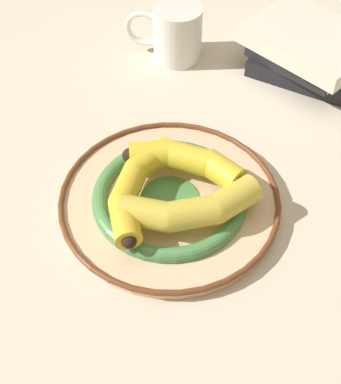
# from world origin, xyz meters

# --- Properties ---
(ground_plane) EXTENTS (2.80, 2.80, 0.00)m
(ground_plane) POSITION_xyz_m (0.00, 0.00, 0.00)
(ground_plane) COLOR beige
(decorative_bowl) EXTENTS (0.31, 0.31, 0.03)m
(decorative_bowl) POSITION_xyz_m (-0.03, 0.00, 0.01)
(decorative_bowl) COLOR beige
(decorative_bowl) RESTS_ON ground_plane
(banana_a) EXTENTS (0.13, 0.18, 0.04)m
(banana_a) POSITION_xyz_m (0.02, -0.01, 0.05)
(banana_a) COLOR gold
(banana_a) RESTS_ON decorative_bowl
(banana_b) EXTENTS (0.21, 0.08, 0.04)m
(banana_b) POSITION_xyz_m (-0.04, 0.05, 0.05)
(banana_b) COLOR gold
(banana_b) RESTS_ON decorative_bowl
(banana_c) EXTENTS (0.16, 0.14, 0.04)m
(banana_c) POSITION_xyz_m (-0.06, -0.03, 0.05)
(banana_c) COLOR yellow
(banana_c) RESTS_ON decorative_bowl
(book_stack) EXTENTS (0.24, 0.26, 0.08)m
(book_stack) POSITION_xyz_m (-0.35, -0.23, 0.04)
(book_stack) COLOR black
(book_stack) RESTS_ON ground_plane
(coffee_mug) EXTENTS (0.13, 0.10, 0.10)m
(coffee_mug) POSITION_xyz_m (-0.14, -0.34, 0.05)
(coffee_mug) COLOR white
(coffee_mug) RESTS_ON ground_plane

